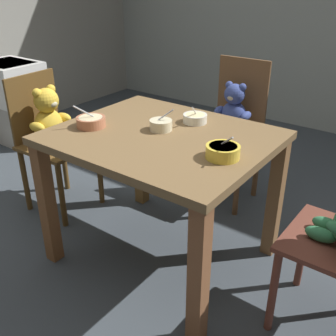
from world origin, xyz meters
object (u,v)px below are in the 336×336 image
(porridge_bowl_cream_center, at_px, (161,125))
(porridge_bowl_terracotta_near_left, at_px, (91,122))
(teddy_chair_far_center, at_px, (232,123))
(porridge_bowl_white_far_center, at_px, (195,118))
(porridge_bowl_yellow_near_right, at_px, (223,151))
(teddy_chair_near_left, at_px, (51,128))
(sink_basin, at_px, (12,92))
(dining_table, at_px, (162,156))

(porridge_bowl_cream_center, distance_m, porridge_bowl_terracotta_near_left, 0.37)
(teddy_chair_far_center, xyz_separation_m, porridge_bowl_white_far_center, (0.08, -0.58, 0.22))
(teddy_chair_far_center, xyz_separation_m, porridge_bowl_terracotta_near_left, (-0.32, -0.95, 0.22))
(teddy_chair_far_center, distance_m, porridge_bowl_cream_center, 0.81)
(porridge_bowl_yellow_near_right, bearing_deg, porridge_bowl_white_far_center, 138.32)
(teddy_chair_near_left, height_order, porridge_bowl_white_far_center, teddy_chair_near_left)
(teddy_chair_near_left, height_order, sink_basin, teddy_chair_near_left)
(porridge_bowl_cream_center, distance_m, sink_basin, 2.08)
(porridge_bowl_yellow_near_right, bearing_deg, teddy_chair_near_left, 176.08)
(porridge_bowl_cream_center, height_order, sink_basin, porridge_bowl_cream_center)
(porridge_bowl_yellow_near_right, distance_m, porridge_bowl_terracotta_near_left, 0.74)
(porridge_bowl_white_far_center, bearing_deg, porridge_bowl_yellow_near_right, -41.68)
(porridge_bowl_yellow_near_right, height_order, porridge_bowl_terracotta_near_left, porridge_bowl_yellow_near_right)
(porridge_bowl_yellow_near_right, bearing_deg, dining_table, 170.25)
(teddy_chair_far_center, height_order, sink_basin, teddy_chair_far_center)
(teddy_chair_near_left, xyz_separation_m, porridge_bowl_terracotta_near_left, (0.56, -0.16, 0.21))
(teddy_chair_near_left, relative_size, sink_basin, 1.18)
(porridge_bowl_terracotta_near_left, xyz_separation_m, sink_basin, (-1.69, 0.64, -0.28))
(teddy_chair_far_center, xyz_separation_m, sink_basin, (-2.01, -0.32, -0.06))
(dining_table, distance_m, porridge_bowl_cream_center, 0.16)
(dining_table, xyz_separation_m, porridge_bowl_cream_center, (-0.04, 0.04, 0.15))
(porridge_bowl_terracotta_near_left, bearing_deg, dining_table, 20.83)
(porridge_bowl_yellow_near_right, relative_size, sink_basin, 0.20)
(sink_basin, bearing_deg, dining_table, -13.73)
(teddy_chair_near_left, bearing_deg, porridge_bowl_terracotta_near_left, -18.02)
(porridge_bowl_yellow_near_right, bearing_deg, porridge_bowl_terracotta_near_left, -174.49)
(porridge_bowl_yellow_near_right, xyz_separation_m, porridge_bowl_terracotta_near_left, (-0.74, -0.07, -0.00))
(dining_table, xyz_separation_m, sink_basin, (-2.05, 0.50, -0.13))
(teddy_chair_far_center, height_order, porridge_bowl_white_far_center, teddy_chair_far_center)
(teddy_chair_far_center, height_order, porridge_bowl_terracotta_near_left, teddy_chair_far_center)
(porridge_bowl_yellow_near_right, relative_size, porridge_bowl_white_far_center, 1.12)
(teddy_chair_near_left, bearing_deg, sink_basin, 154.98)
(porridge_bowl_white_far_center, bearing_deg, teddy_chair_near_left, -167.65)
(dining_table, bearing_deg, teddy_chair_near_left, 178.50)
(porridge_bowl_white_far_center, bearing_deg, porridge_bowl_terracotta_near_left, -137.12)
(teddy_chair_far_center, bearing_deg, dining_table, 0.93)
(teddy_chair_far_center, bearing_deg, porridge_bowl_yellow_near_right, 23.57)
(teddy_chair_near_left, relative_size, porridge_bowl_white_far_center, 6.72)
(porridge_bowl_cream_center, xyz_separation_m, porridge_bowl_yellow_near_right, (0.42, -0.10, 0.00))
(dining_table, height_order, porridge_bowl_cream_center, porridge_bowl_cream_center)
(porridge_bowl_cream_center, bearing_deg, teddy_chair_near_left, -178.99)
(porridge_bowl_white_far_center, bearing_deg, porridge_bowl_cream_center, -112.08)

